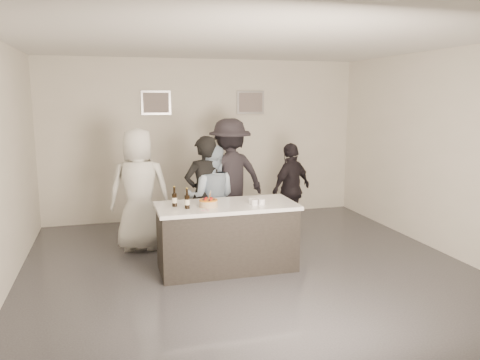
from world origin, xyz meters
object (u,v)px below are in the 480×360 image
(beer_bottle_a, at_px, (174,197))
(beer_bottle_b, at_px, (187,199))
(person_main_blue, at_px, (211,198))
(person_guest_left, at_px, (139,190))
(person_main_black, at_px, (205,195))
(cake, at_px, (208,204))
(person_guest_right, at_px, (291,189))
(bar_counter, at_px, (227,236))
(person_guest_back, at_px, (230,177))

(beer_bottle_a, xyz_separation_m, beer_bottle_b, (0.14, -0.15, 0.00))
(person_main_blue, distance_m, person_guest_left, 1.09)
(person_main_black, xyz_separation_m, person_guest_left, (-0.93, 0.37, 0.05))
(cake, xyz_separation_m, person_guest_right, (1.71, 1.38, -0.16))
(beer_bottle_a, relative_size, person_main_blue, 0.16)
(person_main_blue, bearing_deg, bar_counter, 106.41)
(cake, xyz_separation_m, beer_bottle_a, (-0.42, 0.13, 0.09))
(person_guest_right, bearing_deg, person_guest_back, -49.07)
(person_guest_left, relative_size, person_guest_right, 1.20)
(person_main_black, xyz_separation_m, person_guest_back, (0.61, 0.85, 0.10))
(beer_bottle_a, xyz_separation_m, person_guest_left, (-0.38, 1.11, -0.10))
(bar_counter, height_order, person_guest_left, person_guest_left)
(beer_bottle_b, bearing_deg, person_main_blue, 61.74)
(bar_counter, distance_m, beer_bottle_a, 0.90)
(bar_counter, height_order, beer_bottle_a, beer_bottle_a)
(person_guest_right, bearing_deg, cake, 8.97)
(person_main_black, height_order, person_main_blue, person_main_black)
(beer_bottle_a, bearing_deg, person_main_blue, 50.87)
(beer_bottle_b, distance_m, person_main_black, 0.99)
(bar_counter, bearing_deg, person_main_black, 100.28)
(person_main_black, relative_size, person_guest_right, 1.13)
(cake, relative_size, person_guest_left, 0.13)
(person_guest_left, distance_m, person_guest_back, 1.61)
(person_guest_back, bearing_deg, person_guest_left, 4.14)
(beer_bottle_a, distance_m, person_guest_back, 1.97)
(bar_counter, distance_m, person_guest_left, 1.65)
(person_main_black, distance_m, person_guest_left, 1.00)
(person_guest_left, bearing_deg, beer_bottle_b, 119.57)
(cake, height_order, person_guest_right, person_guest_right)
(bar_counter, relative_size, beer_bottle_b, 7.15)
(beer_bottle_a, relative_size, person_guest_left, 0.14)
(beer_bottle_b, bearing_deg, bar_counter, 11.21)
(person_main_black, bearing_deg, person_main_blue, -164.86)
(beer_bottle_b, relative_size, person_main_black, 0.15)
(cake, bearing_deg, person_guest_back, 66.98)
(person_main_blue, height_order, person_guest_left, person_guest_left)
(beer_bottle_b, distance_m, person_guest_left, 1.37)
(person_guest_right, bearing_deg, beer_bottle_b, 5.28)
(person_guest_right, height_order, person_guest_back, person_guest_back)
(cake, relative_size, person_main_black, 0.14)
(bar_counter, bearing_deg, beer_bottle_a, 176.30)
(beer_bottle_b, xyz_separation_m, person_main_blue, (0.52, 0.96, -0.23))
(beer_bottle_a, distance_m, person_main_black, 0.93)
(bar_counter, height_order, person_main_black, person_main_black)
(beer_bottle_a, relative_size, person_guest_right, 0.17)
(bar_counter, relative_size, person_main_blue, 1.16)
(person_guest_left, height_order, person_guest_back, person_guest_back)
(bar_counter, xyz_separation_m, person_main_blue, (-0.03, 0.85, 0.35))
(person_main_blue, bearing_deg, beer_bottle_b, 76.15)
(bar_counter, distance_m, person_main_blue, 0.92)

